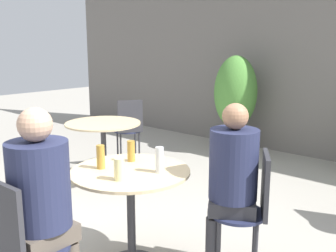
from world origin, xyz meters
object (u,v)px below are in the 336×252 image
bistro_chair_3 (129,126)px  beer_glass_1 (119,169)px  seated_person_0 (42,197)px  seated_person_1 (231,176)px  bistro_chair_1 (251,203)px  beer_glass_3 (131,151)px  cafe_table_near (131,190)px  beer_glass_0 (101,157)px  bistro_chair_0 (22,240)px  potted_plant_0 (235,99)px  cafe_table_far (103,136)px  beer_glass_2 (160,160)px

bistro_chair_3 → beer_glass_1: bistro_chair_3 is taller
seated_person_0 → seated_person_1: (0.58, 1.06, -0.02)m
bistro_chair_1 → beer_glass_3: (-0.86, -0.28, 0.27)m
seated_person_1 → beer_glass_1: (-0.49, -0.55, 0.07)m
seated_person_1 → beer_glass_3: (-0.74, -0.21, 0.08)m
cafe_table_near → beer_glass_0: (-0.18, -0.11, 0.24)m
bistro_chair_0 → beer_glass_3: (-0.17, 0.99, 0.27)m
cafe_table_near → bistro_chair_0: bearing=-88.6°
potted_plant_0 → beer_glass_3: bearing=-72.4°
bistro_chair_1 → beer_glass_1: bistro_chair_1 is taller
cafe_table_far → cafe_table_near: bearing=-33.4°
bistro_chair_0 → seated_person_0: 0.25m
bistro_chair_0 → potted_plant_0: bearing=-75.7°
bistro_chair_1 → beer_glass_2: (-0.53, -0.34, 0.28)m
cafe_table_far → seated_person_1: (2.06, -0.60, 0.15)m
seated_person_1 → bistro_chair_3: bearing=-150.0°
beer_glass_0 → beer_glass_1: size_ratio=1.16×
cafe_table_far → beer_glass_0: beer_glass_0 is taller
seated_person_1 → potted_plant_0: 3.27m
bistro_chair_1 → potted_plant_0: bearing=-177.7°
potted_plant_0 → beer_glass_1: bearing=-70.3°
beer_glass_0 → cafe_table_far: bearing=140.0°
seated_person_1 → potted_plant_0: size_ratio=0.85×
beer_glass_0 → seated_person_1: bearing=31.5°
bistro_chair_0 → beer_glass_3: bistro_chair_0 is taller
bistro_chair_1 → beer_glass_3: size_ratio=5.74×
bistro_chair_3 → beer_glass_1: (1.87, -1.84, 0.26)m
bistro_chair_1 → bistro_chair_3: (-2.48, 1.22, 0.00)m
cafe_table_near → cafe_table_far: (-1.46, 0.97, 0.00)m
seated_person_1 → bistro_chair_1: bearing=90.0°
bistro_chair_0 → beer_glass_0: beer_glass_0 is taller
seated_person_0 → potted_plant_0: bearing=-75.2°
beer_glass_1 → beer_glass_2: bearing=72.7°
bistro_chair_3 → seated_person_0: bearing=69.2°
cafe_table_near → bistro_chair_1: size_ratio=0.94×
bistro_chair_3 → seated_person_0: (1.79, -2.34, 0.21)m
bistro_chair_1 → beer_glass_2: bearing=-88.8°
bistro_chair_0 → bistro_chair_3: size_ratio=1.00×
bistro_chair_3 → bistro_chair_0: bearing=67.6°
seated_person_0 → beer_glass_1: seated_person_0 is taller
beer_glass_2 → beer_glass_1: bearing=-107.3°
beer_glass_0 → seated_person_0: bearing=-71.4°
beer_glass_3 → potted_plant_0: potted_plant_0 is taller
bistro_chair_1 → beer_glass_1: 0.91m
beer_glass_2 → beer_glass_3: 0.34m
bistro_chair_3 → potted_plant_0: (0.67, 1.51, 0.25)m
cafe_table_near → seated_person_0: size_ratio=0.66×
cafe_table_near → beer_glass_2: beer_glass_2 is taller
cafe_table_far → beer_glass_2: beer_glass_2 is taller
cafe_table_near → beer_glass_1: beer_glass_1 is taller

